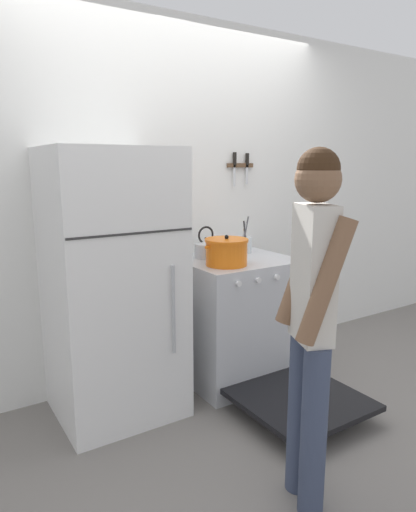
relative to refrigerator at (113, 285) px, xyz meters
name	(u,v)px	position (x,y,z in m)	size (l,w,h in m)	color
ground_plane	(177,367)	(0.61, 0.34, -0.82)	(14.00, 14.00, 0.00)	slate
wall_back	(173,201)	(0.61, 0.37, 0.46)	(10.00, 0.06, 2.55)	silver
refrigerator	(113,285)	(0.00, 0.00, 0.00)	(0.73, 0.70, 1.64)	white
stove_range	(238,320)	(0.91, -0.04, -0.38)	(0.78, 1.39, 0.88)	silver
dutch_oven_pot	(227,252)	(0.74, -0.14, 0.15)	(0.33, 0.29, 0.20)	orange
tea_kettle	(206,248)	(0.75, 0.13, 0.13)	(0.20, 0.16, 0.23)	silver
utensil_jar	(245,244)	(1.11, 0.14, 0.13)	(0.09, 0.09, 0.28)	silver
person	(312,312)	(0.43, -1.23, 0.10)	(0.34, 0.39, 1.61)	#38425B
wall_knife_strip	(240,164)	(1.19, 0.32, 0.72)	(0.24, 0.03, 0.26)	brown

